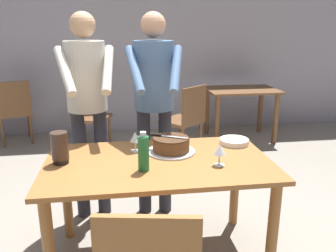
{
  "coord_description": "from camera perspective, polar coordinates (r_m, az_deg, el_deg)",
  "views": [
    {
      "loc": [
        -0.24,
        -2.13,
        1.62
      ],
      "look_at": [
        0.11,
        0.29,
        0.9
      ],
      "focal_mm": 36.97,
      "sensor_mm": 36.0,
      "label": 1
    }
  ],
  "objects": [
    {
      "name": "hurricane_lamp",
      "position": [
        2.34,
        -17.4,
        -3.4
      ],
      "size": [
        0.11,
        0.11,
        0.21
      ],
      "color": "black",
      "rests_on": "main_dining_table"
    },
    {
      "name": "background_table",
      "position": [
        5.11,
        11.93,
        4.21
      ],
      "size": [
        1.0,
        0.7,
        0.74
      ],
      "color": "brown",
      "rests_on": "ground_plane"
    },
    {
      "name": "background_chair_2",
      "position": [
        5.24,
        -24.02,
        2.47
      ],
      "size": [
        0.56,
        0.56,
        0.9
      ],
      "color": "brown",
      "rests_on": "ground_plane"
    },
    {
      "name": "cake_knife",
      "position": [
        2.44,
        -1.08,
        -1.58
      ],
      "size": [
        0.25,
        0.15,
        0.02
      ],
      "color": "silver",
      "rests_on": "cake_on_platter"
    },
    {
      "name": "back_wall",
      "position": [
        5.4,
        -5.79,
        13.39
      ],
      "size": [
        10.0,
        0.12,
        2.7
      ],
      "primitive_type": "cube",
      "color": "#ADA8B2",
      "rests_on": "ground_plane"
    },
    {
      "name": "wine_glass_far",
      "position": [
        2.22,
        8.51,
        -3.97
      ],
      "size": [
        0.08,
        0.08,
        0.14
      ],
      "color": "silver",
      "rests_on": "main_dining_table"
    },
    {
      "name": "person_standing_beside",
      "position": [
        2.87,
        -13.19,
        4.99
      ],
      "size": [
        0.46,
        0.57,
        1.72
      ],
      "color": "#2D2D38",
      "rests_on": "ground_plane"
    },
    {
      "name": "plate_stack",
      "position": [
        2.67,
        10.85,
        -2.51
      ],
      "size": [
        0.22,
        0.22,
        0.04
      ],
      "color": "white",
      "rests_on": "main_dining_table"
    },
    {
      "name": "main_dining_table",
      "position": [
        2.36,
        -1.56,
        -8.3
      ],
      "size": [
        1.5,
        0.87,
        0.75
      ],
      "color": "#9E6633",
      "rests_on": "ground_plane"
    },
    {
      "name": "background_chair_1",
      "position": [
        4.72,
        -13.4,
        2.07
      ],
      "size": [
        0.54,
        0.54,
        0.9
      ],
      "color": "brown",
      "rests_on": "ground_plane"
    },
    {
      "name": "cake_on_platter",
      "position": [
        2.44,
        0.5,
        -3.2
      ],
      "size": [
        0.34,
        0.34,
        0.11
      ],
      "color": "silver",
      "rests_on": "main_dining_table"
    },
    {
      "name": "wine_glass_near",
      "position": [
        2.45,
        -5.43,
        -1.9
      ],
      "size": [
        0.08,
        0.08,
        0.14
      ],
      "color": "silver",
      "rests_on": "main_dining_table"
    },
    {
      "name": "person_cutting_cake",
      "position": [
        2.84,
        -2.32,
        5.31
      ],
      "size": [
        0.47,
        0.56,
        1.72
      ],
      "color": "#2D2D38",
      "rests_on": "ground_plane"
    },
    {
      "name": "background_chair_0",
      "position": [
        4.39,
        2.97,
        1.44
      ],
      "size": [
        0.62,
        0.62,
        0.9
      ],
      "color": "brown",
      "rests_on": "ground_plane"
    },
    {
      "name": "water_bottle",
      "position": [
        2.12,
        -4.07,
        -4.45
      ],
      "size": [
        0.07,
        0.07,
        0.25
      ],
      "color": "#1E6B38",
      "rests_on": "main_dining_table"
    }
  ]
}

